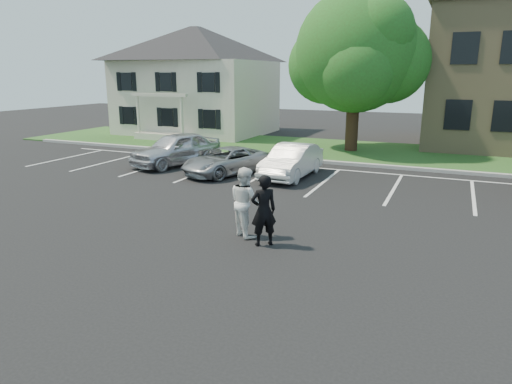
% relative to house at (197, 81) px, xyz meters
% --- Properties ---
extents(ground_plane, '(90.00, 90.00, 0.00)m').
position_rel_house_xyz_m(ground_plane, '(13.00, -19.97, -3.83)').
color(ground_plane, black).
rests_on(ground_plane, ground).
extents(curb, '(40.00, 0.30, 0.15)m').
position_rel_house_xyz_m(curb, '(13.00, -7.97, -3.75)').
color(curb, gray).
rests_on(curb, ground).
extents(grass_strip, '(44.00, 8.00, 0.08)m').
position_rel_house_xyz_m(grass_strip, '(13.00, -3.97, -3.79)').
color(grass_strip, '#1F511E').
rests_on(grass_strip, ground).
extents(stall_lines, '(34.00, 5.36, 0.01)m').
position_rel_house_xyz_m(stall_lines, '(14.40, -11.02, -3.82)').
color(stall_lines, silver).
rests_on(stall_lines, ground).
extents(house, '(10.30, 9.22, 7.60)m').
position_rel_house_xyz_m(house, '(0.00, 0.00, 0.00)').
color(house, '#BDB39C').
rests_on(house, ground).
extents(tree, '(7.80, 7.20, 8.80)m').
position_rel_house_xyz_m(tree, '(12.46, -3.79, 1.52)').
color(tree, black).
rests_on(tree, ground).
extents(man_black_suit, '(0.81, 0.79, 1.88)m').
position_rel_house_xyz_m(man_black_suit, '(13.45, -19.52, -2.89)').
color(man_black_suit, black).
rests_on(man_black_suit, ground).
extents(man_white_shirt, '(1.18, 1.12, 1.91)m').
position_rel_house_xyz_m(man_white_shirt, '(12.70, -19.03, -2.87)').
color(man_white_shirt, white).
rests_on(man_white_shirt, ground).
extents(car_silver_west, '(3.31, 5.04, 1.59)m').
position_rel_house_xyz_m(car_silver_west, '(5.42, -11.27, -3.03)').
color(car_silver_west, silver).
rests_on(car_silver_west, ground).
extents(car_silver_minivan, '(3.42, 4.66, 1.18)m').
position_rel_house_xyz_m(car_silver_minivan, '(8.62, -12.15, -3.24)').
color(car_silver_minivan, '#96979C').
rests_on(car_silver_minivan, ground).
extents(car_white_sedan, '(1.64, 4.30, 1.40)m').
position_rel_house_xyz_m(car_white_sedan, '(11.46, -11.60, -3.13)').
color(car_white_sedan, silver).
rests_on(car_white_sedan, ground).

